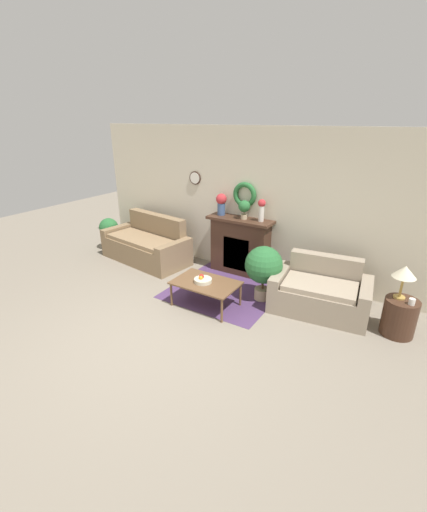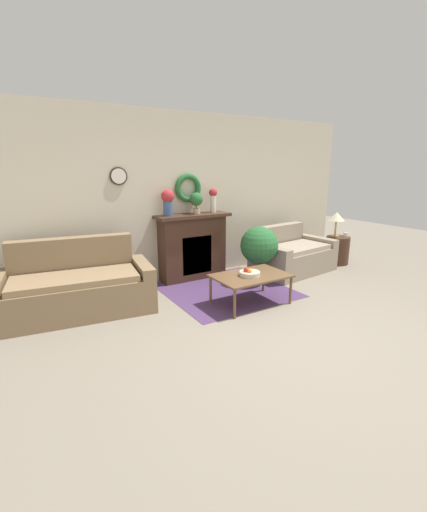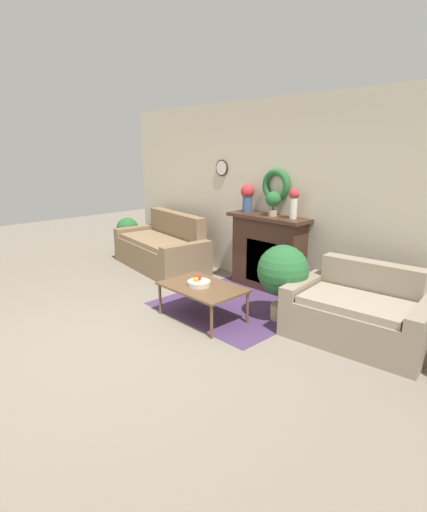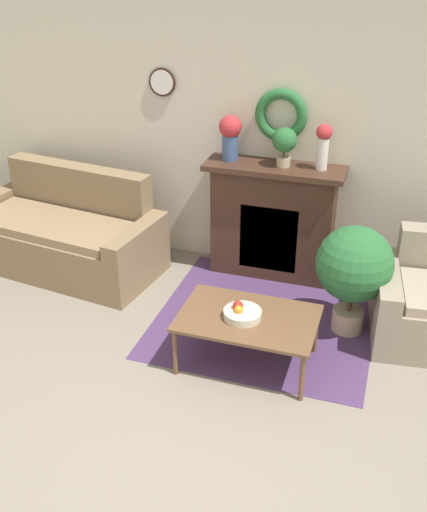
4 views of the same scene
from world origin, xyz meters
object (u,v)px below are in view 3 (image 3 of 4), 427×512
at_px(potted_plant_on_mantel, 273,201).
at_px(potted_plant_floor_by_loveseat, 283,273).
at_px(coffee_table, 202,289).
at_px(fruit_bowl, 199,283).
at_px(vase_on_mantel_left, 248,196).
at_px(loveseat_right, 359,314).
at_px(vase_on_mantel_right, 294,201).
at_px(fireplace, 268,252).
at_px(couch_left, 162,249).
at_px(potted_plant_floor_by_couch, 128,233).

bearing_deg(potted_plant_on_mantel, potted_plant_floor_by_loveseat, -44.01).
bearing_deg(coffee_table, fruit_bowl, -153.75).
bearing_deg(vase_on_mantel_left, loveseat_right, -15.15).
bearing_deg(loveseat_right, vase_on_mantel_right, 149.73).
bearing_deg(coffee_table, fireplace, 95.93).
bearing_deg(couch_left, potted_plant_on_mantel, 20.10).
xyz_separation_m(fruit_bowl, vase_on_mantel_left, (-0.53, 1.44, 0.88)).
relative_size(couch_left, potted_plant_floor_by_couch, 2.76).
height_order(fireplace, vase_on_mantel_left, vase_on_mantel_left).
xyz_separation_m(fireplace, couch_left, (-1.95, -0.46, -0.23)).
xyz_separation_m(potted_plant_floor_by_couch, potted_plant_floor_by_loveseat, (3.95, -0.32, 0.16)).
distance_m(fireplace, potted_plant_floor_by_couch, 3.16).
bearing_deg(potted_plant_floor_by_couch, couch_left, -2.26).
bearing_deg(potted_plant_floor_by_loveseat, fruit_bowl, -135.71).
bearing_deg(couch_left, fireplace, 20.96).
height_order(fruit_bowl, vase_on_mantel_left, vase_on_mantel_left).
distance_m(loveseat_right, coffee_table, 1.79).
xyz_separation_m(vase_on_mantel_right, potted_plant_floor_by_couch, (-3.53, -0.42, -0.90)).
bearing_deg(fireplace, potted_plant_floor_by_couch, -172.38).
distance_m(fruit_bowl, vase_on_mantel_right, 1.72).
height_order(vase_on_mantel_left, vase_on_mantel_right, vase_on_mantel_left).
bearing_deg(coffee_table, couch_left, 155.58).
bearing_deg(fruit_bowl, potted_plant_floor_by_couch, 162.47).
distance_m(coffee_table, fruit_bowl, 0.09).
distance_m(vase_on_mantel_left, potted_plant_floor_by_couch, 2.88).
xyz_separation_m(loveseat_right, potted_plant_on_mantel, (-1.65, 0.56, 1.02)).
height_order(couch_left, fruit_bowl, couch_left).
xyz_separation_m(vase_on_mantel_left, potted_plant_floor_by_loveseat, (1.24, -0.74, -0.74)).
height_order(potted_plant_floor_by_couch, potted_plant_floor_by_loveseat, potted_plant_floor_by_loveseat).
bearing_deg(potted_plant_floor_by_couch, fireplace, 7.62).
height_order(couch_left, potted_plant_on_mantel, potted_plant_on_mantel).
xyz_separation_m(fireplace, loveseat_right, (1.72, -0.57, -0.26)).
height_order(fruit_bowl, potted_plant_floor_by_couch, potted_plant_floor_by_couch).
xyz_separation_m(couch_left, potted_plant_on_mantel, (2.02, 0.45, 0.99)).
height_order(loveseat_right, potted_plant_floor_by_couch, loveseat_right).
distance_m(couch_left, potted_plant_on_mantel, 2.30).
height_order(vase_on_mantel_left, potted_plant_floor_by_loveseat, vase_on_mantel_left).
distance_m(loveseat_right, vase_on_mantel_left, 2.45).
distance_m(coffee_table, potted_plant_floor_by_loveseat, 0.98).
bearing_deg(coffee_table, vase_on_mantel_left, 111.81).
xyz_separation_m(coffee_table, vase_on_mantel_right, (0.26, 1.42, 0.95)).
distance_m(fireplace, potted_plant_on_mantel, 0.76).
bearing_deg(potted_plant_on_mantel, fireplace, 168.65).
height_order(vase_on_mantel_left, potted_plant_on_mantel, vase_on_mantel_left).
height_order(vase_on_mantel_left, potted_plant_floor_by_couch, vase_on_mantel_left).
relative_size(couch_left, coffee_table, 1.96).
relative_size(fruit_bowl, potted_plant_floor_by_loveseat, 0.30).
bearing_deg(vase_on_mantel_left, potted_plant_floor_by_couch, -171.09).
bearing_deg(potted_plant_on_mantel, vase_on_mantel_right, 3.46).
height_order(fireplace, coffee_table, fireplace).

